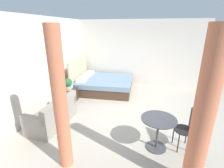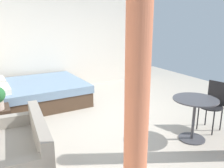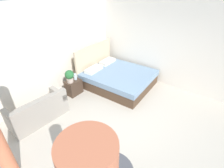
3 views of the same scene
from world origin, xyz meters
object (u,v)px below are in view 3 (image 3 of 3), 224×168
object	(u,v)px
couch	(39,111)
nightstand	(74,87)
bed	(117,77)
potted_plant	(69,76)
vase	(75,77)

from	to	relation	value
couch	nightstand	bearing A→B (deg)	8.15
bed	potted_plant	bearing A→B (deg)	150.50
nightstand	bed	bearing A→B (deg)	-31.16
bed	couch	distance (m)	2.85
nightstand	potted_plant	size ratio (longest dim) A/B	1.20
bed	nightstand	distance (m)	1.58
bed	nightstand	world-z (taller)	bed
bed	vase	xyz separation A→B (m)	(-1.23, 0.82, 0.29)
vase	bed	bearing A→B (deg)	-33.70
bed	potted_plant	world-z (taller)	bed
couch	vase	bearing A→B (deg)	7.67
nightstand	vase	bearing A→B (deg)	1.89
couch	potted_plant	distance (m)	1.42
nightstand	potted_plant	bearing A→B (deg)	177.84
couch	nightstand	distance (m)	1.45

